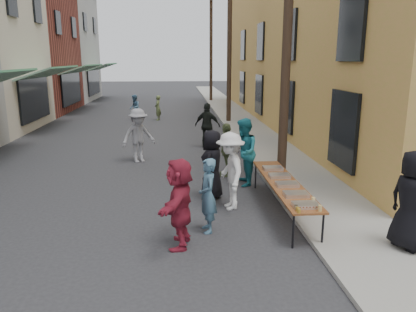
{
  "coord_description": "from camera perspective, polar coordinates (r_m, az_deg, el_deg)",
  "views": [
    {
      "loc": [
        1.32,
        -8.05,
        3.57
      ],
      "look_at": [
        2.05,
        1.37,
        1.3
      ],
      "focal_mm": 35.0,
      "sensor_mm": 36.0,
      "label": 1
    }
  ],
  "objects": [
    {
      "name": "ground",
      "position": [
        8.9,
        -12.82,
        -10.48
      ],
      "size": [
        120.0,
        120.0,
        0.0
      ],
      "primitive_type": "plane",
      "color": "#28282B",
      "rests_on": "ground"
    },
    {
      "name": "sidewalk",
      "position": [
        23.6,
        4.59,
        4.88
      ],
      "size": [
        2.2,
        60.0,
        0.1
      ],
      "primitive_type": "cube",
      "color": "gray",
      "rests_on": "ground"
    },
    {
      "name": "building_ochre",
      "position": [
        24.16,
        20.27,
        16.1
      ],
      "size": [
        10.0,
        28.0,
        10.0
      ],
      "primitive_type": "cube",
      "color": "gold",
      "rests_on": "ground"
    },
    {
      "name": "utility_pole_near",
      "position": [
        11.48,
        11.16,
        17.92
      ],
      "size": [
        0.26,
        0.26,
        9.0
      ],
      "primitive_type": "cylinder",
      "color": "#2D2116",
      "rests_on": "ground"
    },
    {
      "name": "utility_pole_mid",
      "position": [
        23.26,
        3.03,
        15.78
      ],
      "size": [
        0.26,
        0.26,
        9.0
      ],
      "primitive_type": "cylinder",
      "color": "#2D2116",
      "rests_on": "ground"
    },
    {
      "name": "utility_pole_far",
      "position": [
        35.18,
        0.43,
        15.02
      ],
      "size": [
        0.26,
        0.26,
        9.0
      ],
      "primitive_type": "cylinder",
      "color": "#2D2116",
      "rests_on": "ground"
    },
    {
      "name": "serving_table",
      "position": [
        9.71,
        10.58,
        -3.83
      ],
      "size": [
        0.7,
        4.0,
        0.75
      ],
      "color": "brown",
      "rests_on": "ground"
    },
    {
      "name": "catering_tray_sausage",
      "position": [
        8.19,
        13.56,
        -6.72
      ],
      "size": [
        0.5,
        0.33,
        0.08
      ],
      "primitive_type": "cube",
      "color": "maroon",
      "rests_on": "serving_table"
    },
    {
      "name": "catering_tray_foil_b",
      "position": [
        8.77,
        12.27,
        -5.28
      ],
      "size": [
        0.5,
        0.33,
        0.08
      ],
      "primitive_type": "cube",
      "color": "#B2B2B7",
      "rests_on": "serving_table"
    },
    {
      "name": "catering_tray_buns",
      "position": [
        9.41,
        11.06,
        -3.92
      ],
      "size": [
        0.5,
        0.33,
        0.08
      ],
      "primitive_type": "cube",
      "color": "tan",
      "rests_on": "serving_table"
    },
    {
      "name": "catering_tray_foil_d",
      "position": [
        10.06,
        10.02,
        -2.74
      ],
      "size": [
        0.5,
        0.33,
        0.08
      ],
      "primitive_type": "cube",
      "color": "#B2B2B7",
      "rests_on": "serving_table"
    },
    {
      "name": "catering_tray_buns_end",
      "position": [
        10.71,
        9.1,
        -1.7
      ],
      "size": [
        0.5,
        0.33,
        0.08
      ],
      "primitive_type": "cube",
      "color": "tan",
      "rests_on": "serving_table"
    },
    {
      "name": "condiment_jar_a",
      "position": [
        7.85,
        12.68,
        -7.55
      ],
      "size": [
        0.07,
        0.07,
        0.08
      ],
      "primitive_type": "cylinder",
      "color": "#A57F26",
      "rests_on": "serving_table"
    },
    {
      "name": "condiment_jar_b",
      "position": [
        7.94,
        12.47,
        -7.29
      ],
      "size": [
        0.07,
        0.07,
        0.08
      ],
      "primitive_type": "cylinder",
      "color": "#A57F26",
      "rests_on": "serving_table"
    },
    {
      "name": "condiment_jar_c",
      "position": [
        8.03,
        12.27,
        -7.04
      ],
      "size": [
        0.07,
        0.07,
        0.08
      ],
      "primitive_type": "cylinder",
      "color": "#A57F26",
      "rests_on": "serving_table"
    },
    {
      "name": "cup_stack",
      "position": [
        8.02,
        15.48,
        -7.11
      ],
      "size": [
        0.08,
        0.08,
        0.12
      ],
      "primitive_type": "cylinder",
      "color": "tan",
      "rests_on": "serving_table"
    },
    {
      "name": "guest_front_a",
      "position": [
        10.5,
        0.56,
        -1.21
      ],
      "size": [
        0.8,
        1.01,
        1.8
      ],
      "primitive_type": "imported",
      "rotation": [
        0.0,
        0.0,
        -1.87
      ],
      "color": "black",
      "rests_on": "ground"
    },
    {
      "name": "guest_front_b",
      "position": [
        8.48,
        -0.04,
        -5.59
      ],
      "size": [
        0.45,
        0.62,
        1.59
      ],
      "primitive_type": "imported",
      "rotation": [
        0.0,
        0.0,
        -1.44
      ],
      "color": "#456D86",
      "rests_on": "ground"
    },
    {
      "name": "guest_front_c",
      "position": [
        11.6,
        5.01,
        0.52
      ],
      "size": [
        0.79,
        0.99,
        1.94
      ],
      "primitive_type": "imported",
      "rotation": [
        0.0,
        0.0,
        -1.63
      ],
      "color": "teal",
      "rests_on": "ground"
    },
    {
      "name": "guest_front_d",
      "position": [
        9.75,
        3.13,
        -2.13
      ],
      "size": [
        0.84,
        1.29,
        1.88
      ],
      "primitive_type": "imported",
      "rotation": [
        0.0,
        0.0,
        -1.45
      ],
      "color": "silver",
      "rests_on": "ground"
    },
    {
      "name": "guest_front_e",
      "position": [
        12.54,
        2.61,
        0.89
      ],
      "size": [
        0.49,
        1.01,
        1.66
      ],
      "primitive_type": "imported",
      "rotation": [
        0.0,
        0.0,
        -1.66
      ],
      "color": "#57643A",
      "rests_on": "ground"
    },
    {
      "name": "guest_queue_back",
      "position": [
        7.83,
        -4.02,
        -6.6
      ],
      "size": [
        0.81,
        1.7,
        1.76
      ],
      "primitive_type": "imported",
      "rotation": [
        0.0,
        0.0,
        -1.75
      ],
      "color": "maroon",
      "rests_on": "ground"
    },
    {
      "name": "server",
      "position": [
        8.36,
        26.73,
        -5.58
      ],
      "size": [
        0.88,
        1.07,
        1.88
      ],
      "primitive_type": "imported",
      "rotation": [
        0.0,
        0.0,
        1.92
      ],
      "color": "black",
      "rests_on": "sidewalk"
    },
    {
      "name": "passerby_left",
      "position": [
        14.43,
        -9.75,
        2.85
      ],
      "size": [
        1.41,
        1.21,
        1.9
      ],
      "primitive_type": "imported",
      "rotation": [
        0.0,
        0.0,
        0.5
      ],
      "color": "gray",
      "rests_on": "ground"
    },
    {
      "name": "passerby_mid",
      "position": [
        16.61,
        -0.08,
        4.32
      ],
      "size": [
        1.16,
        0.84,
        1.83
      ],
      "primitive_type": "imported",
      "rotation": [
        0.0,
        0.0,
        2.73
      ],
      "color": "black",
      "rests_on": "ground"
    },
    {
      "name": "passerby_right",
      "position": [
        24.43,
        -7.08,
        6.74
      ],
      "size": [
        0.44,
        0.59,
        1.47
      ],
      "primitive_type": "imported",
      "rotation": [
        0.0,
        0.0,
        4.54
      ],
      "color": "#5D6E3F",
      "rests_on": "ground"
    },
    {
      "name": "passerby_far",
      "position": [
        24.51,
        -10.28,
        6.71
      ],
      "size": [
        0.67,
        0.81,
        1.52
      ],
      "primitive_type": "imported",
      "rotation": [
        0.0,
        0.0,
        4.84
      ],
      "color": "teal",
      "rests_on": "ground"
    }
  ]
}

